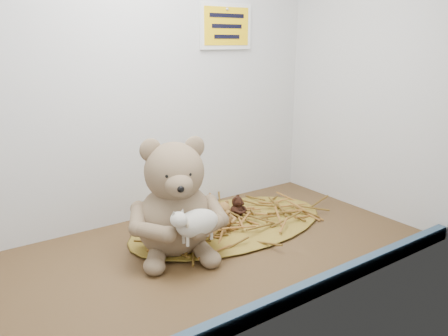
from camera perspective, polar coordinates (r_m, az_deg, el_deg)
alcove_shell at (r=104.88cm, az=-6.98°, el=13.04°), size 120.40×60.20×90.40cm
front_rail at (r=88.19cm, az=6.26°, el=-17.46°), size 119.28×2.20×3.60cm
straw_bed at (r=125.60cm, az=0.79°, el=-7.26°), size 60.81×35.31×1.18cm
main_teddy at (r=106.45cm, az=-6.46°, el=-3.70°), size 30.45×31.22×29.03cm
toy_lamb at (r=99.24cm, az=-3.50°, el=-7.20°), size 13.71×8.37×8.86cm
mini_teddy_tan at (r=119.96cm, az=-0.15°, el=-6.03°), size 6.82×7.16×8.02cm
mini_teddy_brown at (r=128.03cm, az=1.68°, el=-4.92°), size 7.60×7.67×6.60cm
wall_sign at (r=137.96cm, az=0.24°, el=18.03°), size 16.00×1.20×11.00cm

